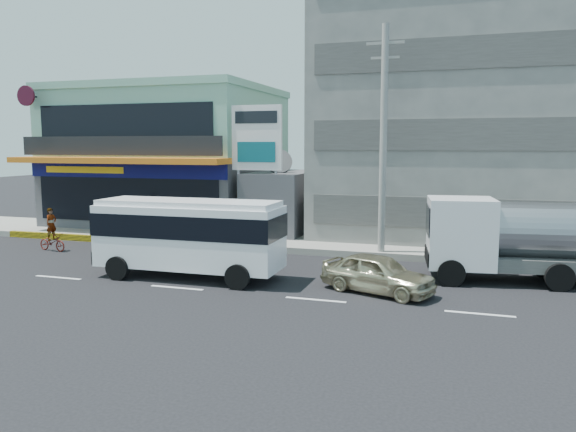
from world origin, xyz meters
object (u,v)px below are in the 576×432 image
object	(u,v)px
utility_pole_near	(383,140)
motorcycle_rider	(52,237)
shop_building	(171,160)
tanker_truck	(528,238)
minibus	(189,232)
billboard	(257,145)
satellite_dish	(278,171)
concrete_building	(480,106)
sedan	(378,273)

from	to	relation	value
utility_pole_near	motorcycle_rider	distance (m)	15.91
shop_building	tanker_truck	xyz separation A→B (m)	(19.67, -9.38, -2.37)
minibus	tanker_truck	world-z (taller)	tanker_truck
shop_building	minibus	bearing A→B (deg)	-58.18
minibus	motorcycle_rider	xyz separation A→B (m)	(-8.69, 2.87, -1.08)
motorcycle_rider	shop_building	bearing A→B (deg)	84.23
shop_building	billboard	distance (m)	8.92
utility_pole_near	motorcycle_rider	size ratio (longest dim) A/B	4.94
satellite_dish	utility_pole_near	size ratio (longest dim) A/B	0.15
concrete_building	sedan	bearing A→B (deg)	-103.52
concrete_building	tanker_truck	world-z (taller)	concrete_building
sedan	tanker_truck	world-z (taller)	tanker_truck
shop_building	sedan	size ratio (longest dim) A/B	3.18
utility_pole_near	minibus	world-z (taller)	utility_pole_near
shop_building	sedan	xyz separation A→B (m)	(14.75, -12.45, -3.33)
sedan	billboard	bearing A→B (deg)	63.69
billboard	minibus	world-z (taller)	billboard
concrete_building	billboard	world-z (taller)	concrete_building
billboard	satellite_dish	bearing A→B (deg)	74.48
satellite_dish	sedan	world-z (taller)	satellite_dish
concrete_building	satellite_dish	xyz separation A→B (m)	(-10.00, -4.00, -3.42)
satellite_dish	shop_building	bearing A→B (deg)	159.79
satellite_dish	billboard	bearing A→B (deg)	-105.52
satellite_dish	billboard	world-z (taller)	billboard
concrete_building	sedan	distance (m)	15.26
minibus	utility_pole_near	bearing A→B (deg)	43.22
tanker_truck	shop_building	bearing A→B (deg)	154.51
minibus	tanker_truck	bearing A→B (deg)	14.40
utility_pole_near	motorcycle_rider	bearing A→B (deg)	-168.56
shop_building	concrete_building	distance (m)	18.28
shop_building	motorcycle_rider	distance (m)	10.18
billboard	sedan	size ratio (longest dim) A/B	1.77
shop_building	sedan	bearing A→B (deg)	-40.15
concrete_building	motorcycle_rider	distance (m)	22.65
concrete_building	motorcycle_rider	xyz separation A→B (m)	(-18.97, -10.63, -6.33)
concrete_building	billboard	size ratio (longest dim) A/B	2.32
satellite_dish	concrete_building	bearing A→B (deg)	21.80
billboard	utility_pole_near	size ratio (longest dim) A/B	0.69
billboard	tanker_truck	distance (m)	13.44
satellite_dish	motorcycle_rider	world-z (taller)	satellite_dish
minibus	tanker_truck	size ratio (longest dim) A/B	0.89
minibus	sedan	distance (m)	7.12
concrete_building	minibus	bearing A→B (deg)	-127.29
sedan	minibus	bearing A→B (deg)	110.40
concrete_building	sedan	world-z (taller)	concrete_building
billboard	shop_building	bearing A→B (deg)	147.68
utility_pole_near	minibus	bearing A→B (deg)	-136.78
shop_building	utility_pole_near	world-z (taller)	utility_pole_near
shop_building	motorcycle_rider	bearing A→B (deg)	-95.77
concrete_building	tanker_truck	size ratio (longest dim) A/B	2.03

